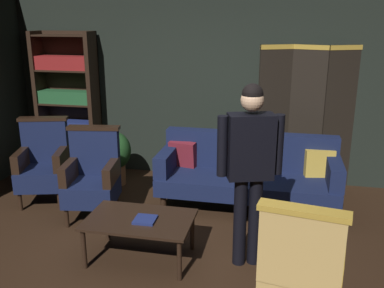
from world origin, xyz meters
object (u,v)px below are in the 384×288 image
(armchair_wing_right, at_px, (93,176))
(standing_figure, at_px, (250,160))
(armchair_wing_left, at_px, (43,163))
(armchair_gilt_accent, at_px, (301,268))
(book_navy_cloth, at_px, (145,220))
(folding_screen, at_px, (306,116))
(coffee_table, at_px, (140,223))
(potted_plant, at_px, (114,155))
(bookshelf, at_px, (68,101))
(velvet_couch, at_px, (248,171))

(armchair_wing_right, height_order, standing_figure, standing_figure)
(armchair_wing_left, xyz_separation_m, standing_figure, (2.61, -0.92, 0.54))
(armchair_gilt_accent, distance_m, book_navy_cloth, 1.51)
(folding_screen, bearing_deg, armchair_wing_right, -148.18)
(coffee_table, height_order, potted_plant, potted_plant)
(book_navy_cloth, bearing_deg, bookshelf, 130.60)
(armchair_gilt_accent, xyz_separation_m, armchair_wing_left, (-3.06, 1.70, 0.00))
(standing_figure, bearing_deg, folding_screen, 74.85)
(standing_figure, relative_size, potted_plant, 2.28)
(armchair_wing_left, bearing_deg, book_navy_cloth, -33.00)
(velvet_couch, distance_m, coffee_table, 1.67)
(armchair_gilt_accent, xyz_separation_m, potted_plant, (-2.41, 2.40, -0.06))
(coffee_table, xyz_separation_m, armchair_wing_right, (-0.82, 0.76, 0.12))
(armchair_gilt_accent, bearing_deg, standing_figure, 120.09)
(folding_screen, relative_size, bookshelf, 0.93)
(armchair_gilt_accent, height_order, standing_figure, standing_figure)
(bookshelf, distance_m, standing_figure, 3.45)
(velvet_couch, bearing_deg, potted_plant, 169.60)
(armchair_wing_left, relative_size, standing_figure, 0.61)
(book_navy_cloth, bearing_deg, armchair_wing_left, 147.00)
(potted_plant, bearing_deg, velvet_couch, -10.40)
(velvet_couch, xyz_separation_m, armchair_wing_left, (-2.50, -0.36, 0.04))
(coffee_table, bearing_deg, bookshelf, 130.02)
(bookshelf, xyz_separation_m, standing_figure, (2.80, -2.01, -0.04))
(bookshelf, distance_m, armchair_wing_right, 1.80)
(armchair_wing_left, bearing_deg, armchair_gilt_accent, -29.05)
(standing_figure, bearing_deg, coffee_table, -172.07)
(coffee_table, distance_m, book_navy_cloth, 0.10)
(armchair_wing_right, height_order, potted_plant, armchair_wing_right)
(bookshelf, relative_size, armchair_wing_right, 1.97)
(bookshelf, height_order, potted_plant, bookshelf)
(coffee_table, xyz_separation_m, standing_figure, (1.00, 0.14, 0.65))
(folding_screen, height_order, coffee_table, folding_screen)
(bookshelf, bearing_deg, folding_screen, 1.58)
(coffee_table, bearing_deg, armchair_wing_right, 137.03)
(armchair_wing_left, height_order, book_navy_cloth, armchair_wing_left)
(bookshelf, bearing_deg, armchair_gilt_accent, -40.65)
(potted_plant, bearing_deg, coffee_table, -61.34)
(velvet_couch, bearing_deg, armchair_wing_right, -159.27)
(armchair_wing_right, xyz_separation_m, potted_plant, (-0.14, 0.99, -0.06))
(bookshelf, relative_size, coffee_table, 2.05)
(folding_screen, height_order, armchair_wing_right, folding_screen)
(bookshelf, relative_size, armchair_wing_left, 1.97)
(folding_screen, bearing_deg, potted_plant, -168.94)
(coffee_table, xyz_separation_m, armchair_wing_left, (-1.61, 1.06, 0.12))
(potted_plant, bearing_deg, armchair_gilt_accent, -44.86)
(standing_figure, bearing_deg, book_navy_cloth, -169.39)
(coffee_table, bearing_deg, standing_figure, 7.93)
(armchair_wing_left, distance_m, book_navy_cloth, 2.00)
(coffee_table, xyz_separation_m, book_navy_cloth, (0.07, -0.04, 0.06))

